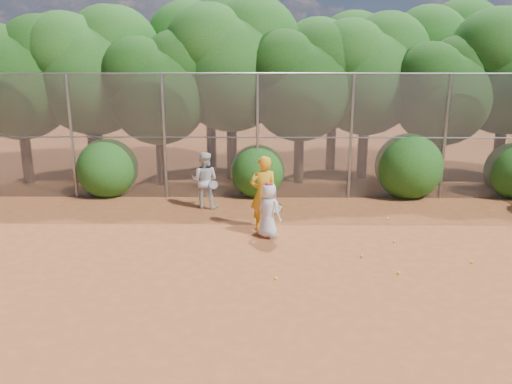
{
  "coord_description": "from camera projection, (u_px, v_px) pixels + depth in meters",
  "views": [
    {
      "loc": [
        -0.84,
        -9.92,
        4.35
      ],
      "look_at": [
        -1.0,
        2.5,
        1.1
      ],
      "focal_mm": 35.0,
      "sensor_mm": 36.0,
      "label": 1
    }
  ],
  "objects": [
    {
      "name": "ball_4",
      "position": [
        276.0,
        278.0,
        10.26
      ],
      "size": [
        0.07,
        0.07,
        0.07
      ],
      "primitive_type": "sphere",
      "color": "#D1EC2B",
      "rests_on": "ground"
    },
    {
      "name": "tree_10",
      "position": [
        211.0,
        55.0,
        20.24
      ],
      "size": [
        5.15,
        4.48,
        7.06
      ],
      "color": "black",
      "rests_on": "ground"
    },
    {
      "name": "tree_9",
      "position": [
        88.0,
        62.0,
        20.18
      ],
      "size": [
        4.83,
        4.2,
        6.62
      ],
      "color": "black",
      "rests_on": "ground"
    },
    {
      "name": "ball_3",
      "position": [
        472.0,
        262.0,
        11.09
      ],
      "size": [
        0.07,
        0.07,
        0.07
      ],
      "primitive_type": "sphere",
      "color": "#D1EC2B",
      "rests_on": "ground"
    },
    {
      "name": "bush_1",
      "position": [
        257.0,
        169.0,
        16.57
      ],
      "size": [
        1.8,
        1.8,
        1.8
      ],
      "primitive_type": "sphere",
      "color": "#1A4F13",
      "rests_on": "ground"
    },
    {
      "name": "ball_2",
      "position": [
        398.0,
        273.0,
        10.52
      ],
      "size": [
        0.07,
        0.07,
        0.07
      ],
      "primitive_type": "sphere",
      "color": "#D1EC2B",
      "rests_on": "ground"
    },
    {
      "name": "bush_2",
      "position": [
        409.0,
        163.0,
        16.45
      ],
      "size": [
        2.2,
        2.2,
        2.2
      ],
      "primitive_type": "sphere",
      "color": "#1A4F13",
      "rests_on": "ground"
    },
    {
      "name": "ball_1",
      "position": [
        394.0,
        241.0,
        12.36
      ],
      "size": [
        0.07,
        0.07,
        0.07
      ],
      "primitive_type": "sphere",
      "color": "#D1EC2B",
      "rests_on": "ground"
    },
    {
      "name": "ball_5",
      "position": [
        388.0,
        218.0,
        14.19
      ],
      "size": [
        0.07,
        0.07,
        0.07
      ],
      "primitive_type": "sphere",
      "color": "#D1EC2B",
      "rests_on": "ground"
    },
    {
      "name": "player_yellow",
      "position": [
        263.0,
        193.0,
        13.08
      ],
      "size": [
        0.92,
        0.64,
        2.01
      ],
      "rotation": [
        0.0,
        0.0,
        3.37
      ],
      "color": "orange",
      "rests_on": "ground"
    },
    {
      "name": "tree_3",
      "position": [
        233.0,
        60.0,
        18.15
      ],
      "size": [
        4.89,
        4.26,
        6.7
      ],
      "color": "black",
      "rests_on": "ground"
    },
    {
      "name": "bush_0",
      "position": [
        108.0,
        166.0,
        16.6
      ],
      "size": [
        2.0,
        2.0,
        2.0
      ],
      "primitive_type": "sphere",
      "color": "#1A4F13",
      "rests_on": "ground"
    },
    {
      "name": "tree_2",
      "position": [
        159.0,
        84.0,
        17.41
      ],
      "size": [
        3.99,
        3.47,
        5.47
      ],
      "color": "black",
      "rests_on": "ground"
    },
    {
      "name": "ball_0",
      "position": [
        362.0,
        256.0,
        11.42
      ],
      "size": [
        0.07,
        0.07,
        0.07
      ],
      "primitive_type": "sphere",
      "color": "#D1EC2B",
      "rests_on": "ground"
    },
    {
      "name": "tree_0",
      "position": [
        19.0,
        74.0,
        17.59
      ],
      "size": [
        4.38,
        3.81,
        6.0
      ],
      "color": "black",
      "rests_on": "ground"
    },
    {
      "name": "player_teen",
      "position": [
        269.0,
        210.0,
        12.59
      ],
      "size": [
        0.82,
        0.79,
        1.44
      ],
      "rotation": [
        0.0,
        0.0,
        2.43
      ],
      "color": "silver",
      "rests_on": "ground"
    },
    {
      "name": "tree_12",
      "position": [
        444.0,
        58.0,
        20.34
      ],
      "size": [
        5.02,
        4.37,
        6.88
      ],
      "color": "black",
      "rests_on": "ground"
    },
    {
      "name": "fence_back",
      "position": [
        285.0,
        136.0,
        15.97
      ],
      "size": [
        20.05,
        0.09,
        4.03
      ],
      "color": "gray",
      "rests_on": "ground"
    },
    {
      "name": "tree_4",
      "position": [
        302.0,
        79.0,
        17.7
      ],
      "size": [
        4.19,
        3.64,
        5.73
      ],
      "color": "black",
      "rests_on": "ground"
    },
    {
      "name": "tree_7",
      "position": [
        511.0,
        64.0,
        17.86
      ],
      "size": [
        4.77,
        4.14,
        6.53
      ],
      "color": "black",
      "rests_on": "ground"
    },
    {
      "name": "tree_1",
      "position": [
        94.0,
        67.0,
        17.98
      ],
      "size": [
        4.64,
        4.03,
        6.35
      ],
      "color": "black",
      "rests_on": "ground"
    },
    {
      "name": "player_white",
      "position": [
        205.0,
        180.0,
        15.13
      ],
      "size": [
        0.95,
        0.81,
        1.73
      ],
      "rotation": [
        0.0,
        0.0,
        2.95
      ],
      "color": "silver",
      "rests_on": "ground"
    },
    {
      "name": "tree_6",
      "position": [
        444.0,
        88.0,
        17.51
      ],
      "size": [
        3.86,
        3.36,
        5.29
      ],
      "color": "black",
      "rests_on": "ground"
    },
    {
      "name": "tree_5",
      "position": [
        368.0,
        70.0,
        18.37
      ],
      "size": [
        4.51,
        3.92,
        6.17
      ],
      "color": "black",
      "rests_on": "ground"
    },
    {
      "name": "tree_11",
      "position": [
        335.0,
        67.0,
        19.9
      ],
      "size": [
        4.64,
        4.03,
        6.35
      ],
      "color": "black",
      "rests_on": "ground"
    },
    {
      "name": "ground",
      "position": [
        301.0,
        271.0,
        10.69
      ],
      "size": [
        80.0,
        80.0,
        0.0
      ],
      "primitive_type": "plane",
      "color": "#9A4B22",
      "rests_on": "ground"
    }
  ]
}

